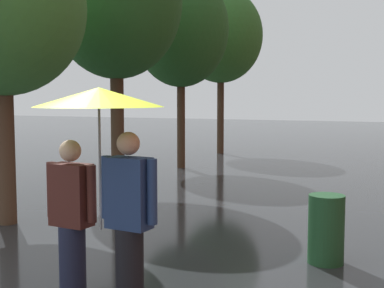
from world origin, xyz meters
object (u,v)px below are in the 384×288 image
at_px(street_tree_2, 181,29).
at_px(couple_under_umbrella, 100,161).
at_px(street_tree_0, 1,9).
at_px(street_tree_1, 116,1).
at_px(litter_bin, 326,229).
at_px(street_tree_3, 221,36).

distance_m(street_tree_2, couple_under_umbrella, 10.51).
xyz_separation_m(street_tree_0, street_tree_2, (-0.12, 7.19, 0.51)).
relative_size(street_tree_1, litter_bin, 6.83).
height_order(street_tree_2, couple_under_umbrella, street_tree_2).
xyz_separation_m(couple_under_umbrella, litter_bin, (1.73, 2.35, -1.03)).
bearing_deg(street_tree_1, couple_under_umbrella, -60.62).
bearing_deg(couple_under_umbrella, street_tree_1, 119.38).
relative_size(street_tree_0, street_tree_2, 0.86).
height_order(street_tree_1, litter_bin, street_tree_1).
height_order(street_tree_0, litter_bin, street_tree_0).
height_order(street_tree_1, street_tree_3, street_tree_3).
bearing_deg(litter_bin, street_tree_2, 125.45).
distance_m(street_tree_0, street_tree_3, 11.28).
height_order(street_tree_1, street_tree_2, street_tree_1).
xyz_separation_m(street_tree_0, litter_bin, (5.05, -0.08, -2.99)).
bearing_deg(street_tree_0, couple_under_umbrella, -36.16).
distance_m(street_tree_2, litter_bin, 9.58).
height_order(street_tree_1, couple_under_umbrella, street_tree_1).
bearing_deg(couple_under_umbrella, street_tree_2, 109.68).
height_order(street_tree_2, litter_bin, street_tree_2).
height_order(street_tree_3, couple_under_umbrella, street_tree_3).
xyz_separation_m(street_tree_2, street_tree_3, (-0.25, 4.05, 0.24)).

